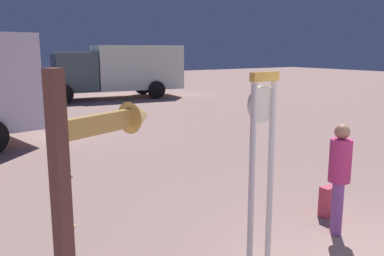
{
  "coord_description": "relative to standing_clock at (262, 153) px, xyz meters",
  "views": [
    {
      "loc": [
        -4.21,
        -1.81,
        2.54
      ],
      "look_at": [
        -0.45,
        4.0,
        1.2
      ],
      "focal_mm": 38.36,
      "sensor_mm": 36.0,
      "label": 1
    }
  ],
  "objects": [
    {
      "name": "standing_clock",
      "position": [
        0.0,
        0.0,
        0.0
      ],
      "size": [
        0.41,
        0.12,
        2.29
      ],
      "color": "white",
      "rests_on": "ground_plane"
    },
    {
      "name": "arrow_sign",
      "position": [
        -2.13,
        -0.57,
        0.17
      ],
      "size": [
        0.94,
        0.53,
        2.42
      ],
      "color": "brown",
      "rests_on": "ground_plane"
    },
    {
      "name": "person_near_clock",
      "position": [
        1.54,
        0.11,
        -0.53
      ],
      "size": [
        0.3,
        0.3,
        1.55
      ],
      "color": "#834998",
      "rests_on": "ground_plane"
    },
    {
      "name": "backpack",
      "position": [
        1.94,
        0.56,
        -1.16
      ],
      "size": [
        0.31,
        0.2,
        0.47
      ],
      "color": "#CA4255",
      "rests_on": "ground_plane"
    },
    {
      "name": "box_truck_far",
      "position": [
        5.53,
        16.83,
        0.12
      ],
      "size": [
        6.94,
        3.14,
        2.72
      ],
      "color": "white",
      "rests_on": "ground_plane"
    }
  ]
}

